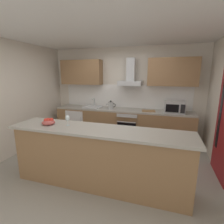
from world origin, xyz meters
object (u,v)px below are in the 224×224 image
Objects in this scene: range_hood at (131,77)px; fruit_bowl at (48,122)px; kettle at (111,105)px; microwave at (174,107)px; wine_glass at (68,118)px; chopping_board at (148,111)px; oven at (129,125)px; refrigerator at (79,122)px; sink at (93,107)px.

fruit_bowl is (-0.99, -2.24, -0.74)m from range_hood.
range_hood is at bearing 17.58° from kettle.
fruit_bowl is at bearing -135.95° from microwave.
wine_glass is 2.36m from chopping_board.
wine_glass is at bearing -131.57° from microwave.
range_hood is 3.27× the size of fruit_bowl.
microwave is 0.65m from chopping_board.
wine_glass is at bearing -93.52° from kettle.
chopping_board is at bearing 0.55° from kettle.
kettle is at bearing -162.42° from range_hood.
wine_glass reaches higher than fruit_bowl.
kettle is 0.85× the size of chopping_board.
wine_glass reaches higher than oven.
wine_glass is 0.52× the size of chopping_board.
fruit_bowl is at bearing -75.08° from refrigerator.
fruit_bowl reaches higher than chopping_board.
oven is at bearing 177.43° from chopping_board.
kettle is at bearing 86.48° from wine_glass.
chopping_board is at bearing 53.97° from fruit_bowl.
range_hood is 2.12× the size of chopping_board.
microwave is at bearing -0.99° from sink.
kettle is 0.95m from range_hood.
wine_glass is at bearing -107.24° from oven.
kettle is (-1.68, -0.01, -0.04)m from microwave.
fruit_bowl is at bearing -115.11° from oven.
chopping_board is at bearing -1.24° from sink.
oven is 4.50× the size of wine_glass.
oven is 1.18m from sink.
fruit_bowl is (-0.99, -2.11, 0.59)m from oven.
chopping_board is at bearing -0.58° from refrigerator.
sink is at bearing 101.93° from wine_glass.
fruit_bowl is 2.58m from chopping_board.
kettle is 2.04m from wine_glass.
refrigerator is at bearing 113.88° from wine_glass.
wine_glass reaches higher than kettle.
kettle reaches higher than oven.
range_hood is at bearing 172.30° from microwave.
oven is 1.30m from microwave.
fruit_bowl is 0.65× the size of chopping_board.
oven is 0.94× the size of refrigerator.
microwave is 3.00m from fruit_bowl.
range_hood reaches higher than kettle.
wine_glass reaches higher than refrigerator.
wine_glass is (-1.80, -2.03, 0.08)m from microwave.
oven is 1.60× the size of microwave.
chopping_board is (1.61, -0.03, -0.02)m from sink.
range_hood reaches higher than fruit_bowl.
refrigerator is 3.86× the size of fruit_bowl.
microwave is (1.16, -0.03, 0.59)m from oven.
refrigerator is at bearing -179.90° from oven.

